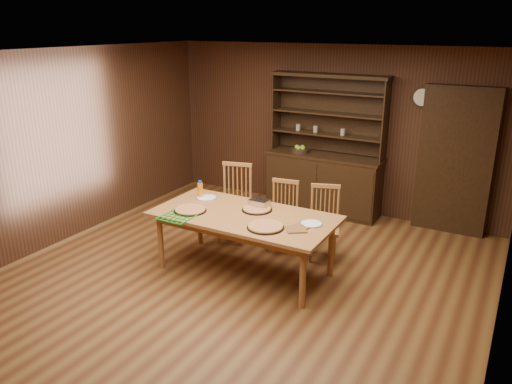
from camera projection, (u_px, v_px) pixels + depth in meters
The scene contains 20 objects.
floor at pixel (234, 284), 5.84m from camera, with size 6.00×6.00×0.00m, color brown.
room_shell at pixel (231, 153), 5.33m from camera, with size 6.00×6.00×6.00m.
china_hutch at pixel (324, 176), 7.93m from camera, with size 1.84×0.52×2.17m.
doorway at pixel (455, 161), 7.02m from camera, with size 1.00×0.18×2.10m, color black.
wall_clock at pixel (422, 97), 7.05m from camera, with size 0.30×0.05×0.30m.
dining_table at pixel (244, 220), 5.91m from camera, with size 2.17×1.08×0.75m.
chair_left at pixel (235, 199), 6.92m from camera, with size 0.53×0.52×1.08m.
chair_center at pixel (283, 213), 6.64m from camera, with size 0.43×0.42×0.94m.
chair_right at pixel (324, 220), 6.38m from camera, with size 0.49×0.48×0.96m.
pizza_left at pixel (190, 210), 5.99m from camera, with size 0.39×0.39×0.04m.
pizza_right at pixel (266, 227), 5.49m from camera, with size 0.42×0.42×0.04m.
pizza_center at pixel (257, 209), 6.01m from camera, with size 0.37×0.37×0.04m.
cooling_rack at pixel (177, 217), 5.80m from camera, with size 0.36×0.36×0.02m, color #0B9425, non-canonical shape.
plate_left at pixel (206, 198), 6.43m from camera, with size 0.26×0.26×0.02m.
plate_right at pixel (311, 224), 5.60m from camera, with size 0.25×0.25×0.02m.
foil_dish at pixel (259, 203), 6.11m from camera, with size 0.24×0.17×0.10m, color white.
juice_bottle at pixel (200, 190), 6.44m from camera, with size 0.07×0.07×0.22m.
pot_holder_a at pixel (296, 229), 5.45m from camera, with size 0.21×0.21×0.02m, color red.
pot_holder_b at pixel (305, 225), 5.56m from camera, with size 0.19×0.19×0.01m, color red.
fruit_bowl at pixel (300, 150), 7.93m from camera, with size 0.28×0.28×0.12m.
Camera 1 is at (2.76, -4.40, 2.89)m, focal length 35.00 mm.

